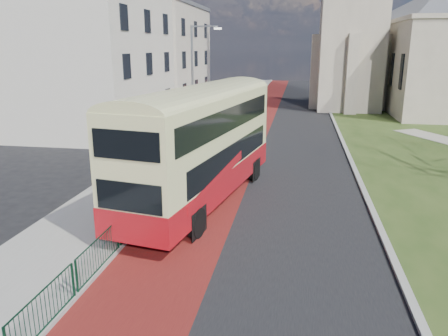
# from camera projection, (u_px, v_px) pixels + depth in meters

# --- Properties ---
(ground) EXTENTS (160.00, 160.00, 0.00)m
(ground) POSITION_uv_depth(u_px,v_px,m) (198.00, 270.00, 13.57)
(ground) COLOR black
(ground) RESTS_ON ground
(road_carriageway) EXTENTS (9.00, 120.00, 0.01)m
(road_carriageway) POSITION_uv_depth(u_px,v_px,m) (279.00, 140.00, 32.31)
(road_carriageway) COLOR black
(road_carriageway) RESTS_ON ground
(bus_lane) EXTENTS (3.40, 120.00, 0.01)m
(bus_lane) POSITION_uv_depth(u_px,v_px,m) (243.00, 139.00, 32.75)
(bus_lane) COLOR #591414
(bus_lane) RESTS_ON ground
(pavement_west) EXTENTS (4.00, 120.00, 0.12)m
(pavement_west) POSITION_uv_depth(u_px,v_px,m) (193.00, 137.00, 33.36)
(pavement_west) COLOR gray
(pavement_west) RESTS_ON ground
(kerb_west) EXTENTS (0.25, 120.00, 0.13)m
(kerb_west) POSITION_uv_depth(u_px,v_px,m) (219.00, 138.00, 33.03)
(kerb_west) COLOR #999993
(kerb_west) RESTS_ON ground
(kerb_east) EXTENTS (0.25, 80.00, 0.13)m
(kerb_east) POSITION_uv_depth(u_px,v_px,m) (340.00, 136.00, 33.44)
(kerb_east) COLOR #999993
(kerb_east) RESTS_ON ground
(pedestrian_railing) EXTENTS (0.07, 24.00, 1.12)m
(pedestrian_railing) POSITION_uv_depth(u_px,v_px,m) (149.00, 204.00, 17.70)
(pedestrian_railing) COLOR #0C3420
(pedestrian_railing) RESTS_ON ground
(street_block_near) EXTENTS (10.30, 14.30, 13.00)m
(street_block_near) POSITION_uv_depth(u_px,v_px,m) (89.00, 49.00, 35.01)
(street_block_near) COLOR beige
(street_block_near) RESTS_ON ground
(street_block_far) EXTENTS (10.30, 16.30, 11.50)m
(street_block_far) POSITION_uv_depth(u_px,v_px,m) (154.00, 55.00, 50.40)
(street_block_far) COLOR #BCB19F
(street_block_far) RESTS_ON ground
(streetlamp) EXTENTS (2.13, 0.18, 8.00)m
(streetlamp) POSITION_uv_depth(u_px,v_px,m) (195.00, 78.00, 30.14)
(streetlamp) COLOR gray
(streetlamp) RESTS_ON pavement_west
(bus) EXTENTS (4.77, 12.10, 4.93)m
(bus) POSITION_uv_depth(u_px,v_px,m) (202.00, 140.00, 18.79)
(bus) COLOR #9F0E16
(bus) RESTS_ON ground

